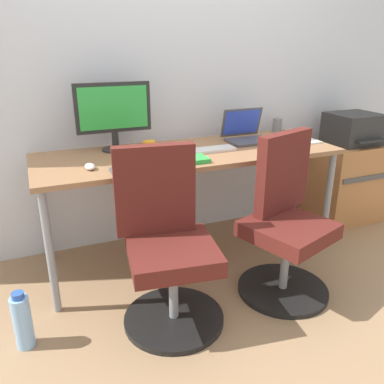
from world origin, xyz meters
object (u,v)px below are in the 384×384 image
(open_laptop, at_px, (247,133))
(office_chair_right, at_px, (285,224))
(printer, at_px, (353,128))
(office_chair_left, at_px, (167,247))
(side_cabinet, at_px, (345,181))
(water_bottle_on_floor, at_px, (22,321))
(coffee_mug, at_px, (149,148))
(desktop_monitor, at_px, (113,112))

(open_laptop, bearing_deg, office_chair_right, -99.90)
(printer, xyz_separation_m, open_laptop, (-0.97, 0.02, 0.04))
(office_chair_left, distance_m, printer, 1.97)
(side_cabinet, relative_size, water_bottle_on_floor, 2.11)
(printer, relative_size, coffee_mug, 4.35)
(office_chair_right, bearing_deg, water_bottle_on_floor, 178.15)
(water_bottle_on_floor, relative_size, coffee_mug, 3.37)
(printer, relative_size, water_bottle_on_floor, 1.29)
(office_chair_right, xyz_separation_m, water_bottle_on_floor, (-1.47, 0.05, -0.28))
(side_cabinet, bearing_deg, water_bottle_on_floor, -166.31)
(side_cabinet, bearing_deg, printer, -90.00)
(desktop_monitor, xyz_separation_m, open_laptop, (0.92, -0.09, -0.20))
(office_chair_right, bearing_deg, open_laptop, 80.10)
(water_bottle_on_floor, height_order, open_laptop, open_laptop)
(open_laptop, bearing_deg, water_bottle_on_floor, -157.91)
(office_chair_left, bearing_deg, coffee_mug, 80.67)
(coffee_mug, bearing_deg, printer, 2.95)
(office_chair_left, xyz_separation_m, printer, (1.82, 0.67, 0.35))
(side_cabinet, relative_size, printer, 1.64)
(office_chair_right, xyz_separation_m, printer, (1.09, 0.67, 0.35))
(office_chair_left, bearing_deg, side_cabinet, 20.13)
(coffee_mug, bearing_deg, water_bottle_on_floor, -147.33)
(office_chair_left, height_order, side_cabinet, office_chair_left)
(desktop_monitor, bearing_deg, water_bottle_on_floor, -132.00)
(printer, bearing_deg, water_bottle_on_floor, -166.33)
(office_chair_right, xyz_separation_m, open_laptop, (0.12, 0.69, 0.39))
(office_chair_left, distance_m, open_laptop, 1.16)
(office_chair_left, xyz_separation_m, office_chair_right, (0.73, -0.00, 0.00))
(printer, distance_m, desktop_monitor, 1.91)
(office_chair_left, bearing_deg, desktop_monitor, 95.12)
(office_chair_left, distance_m, coffee_mug, 0.70)
(printer, distance_m, coffee_mug, 1.73)
(desktop_monitor, bearing_deg, printer, -3.56)
(water_bottle_on_floor, distance_m, open_laptop, 1.84)
(printer, bearing_deg, coffee_mug, -177.05)
(side_cabinet, bearing_deg, desktop_monitor, 176.47)
(office_chair_left, bearing_deg, water_bottle_on_floor, 176.52)
(water_bottle_on_floor, bearing_deg, printer, 13.67)
(desktop_monitor, relative_size, open_laptop, 1.55)
(office_chair_right, bearing_deg, side_cabinet, 31.62)
(water_bottle_on_floor, bearing_deg, desktop_monitor, 48.00)
(side_cabinet, height_order, open_laptop, open_laptop)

